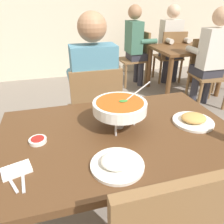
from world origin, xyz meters
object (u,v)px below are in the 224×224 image
curry_bowl (120,107)px  rice_plate (117,163)px  diner_main (93,83)px  patron_bg_middle (136,42)px  patron_bg_right (212,54)px  chair_bg_left (170,54)px  dining_table_main (119,147)px  dining_table_far (186,56)px  patron_bg_left (171,40)px  sauce_dish (38,140)px  chair_bg_right (206,69)px  appetizer_plate (193,120)px  chair_diner_main (95,110)px  chair_bg_middle (137,55)px

curry_bowl → rice_plate: curry_bowl is taller
diner_main → patron_bg_middle: 2.08m
rice_plate → patron_bg_right: bearing=43.3°
chair_bg_left → dining_table_main: bearing=-124.7°
dining_table_main → chair_bg_left: size_ratio=1.46×
chair_bg_left → patron_bg_middle: bearing=176.4°
dining_table_far → patron_bg_left: (0.03, 0.54, 0.15)m
patron_bg_middle → sauce_dish: bearing=-120.9°
diner_main → chair_bg_right: size_ratio=1.46×
patron_bg_middle → dining_table_far: bearing=-39.9°
rice_plate → dining_table_far: rice_plate is taller
rice_plate → patron_bg_middle: 3.02m
appetizer_plate → rice_plate: bearing=-155.9°
chair_diner_main → chair_bg_middle: same height
curry_bowl → dining_table_main: bearing=-109.2°
dining_table_main → appetizer_plate: appetizer_plate is taller
patron_bg_middle → patron_bg_left: bearing=0.6°
chair_bg_middle → rice_plate: bearing=-113.2°
diner_main → chair_bg_middle: diner_main is taller
diner_main → rice_plate: bearing=-95.1°
curry_bowl → rice_plate: (-0.11, -0.31, -0.11)m
dining_table_main → patron_bg_right: patron_bg_right is taller
curry_bowl → chair_bg_left: curry_bowl is taller
appetizer_plate → dining_table_main: bearing=177.5°
sauce_dish → chair_bg_left: size_ratio=0.10×
rice_plate → chair_diner_main: bearing=84.7°
dining_table_main → diner_main: 0.75m
dining_table_far → chair_bg_left: size_ratio=1.11×
rice_plate → sauce_dish: (-0.34, 0.28, -0.01)m
sauce_dish → patron_bg_middle: bearing=59.1°
chair_diner_main → chair_bg_left: bearing=45.8°
chair_bg_left → patron_bg_left: patron_bg_left is taller
chair_diner_main → chair_bg_left: 2.48m
curry_bowl → appetizer_plate: curry_bowl is taller
patron_bg_middle → rice_plate: bearing=-112.5°
chair_diner_main → patron_bg_left: size_ratio=0.69×
dining_table_far → patron_bg_left: size_ratio=0.76×
rice_plate → chair_bg_middle: (1.21, 2.84, -0.23)m
dining_table_far → patron_bg_right: (-0.01, -0.58, 0.15)m
chair_diner_main → chair_bg_middle: bearing=58.8°
diner_main → dining_table_far: diner_main is taller
dining_table_main → rice_plate: size_ratio=5.48×
chair_bg_left → appetizer_plate: bearing=-116.8°
chair_bg_right → curry_bowl: bearing=-139.6°
rice_plate → chair_bg_left: chair_bg_left is taller
patron_bg_middle → dining_table_main: bearing=-112.9°
curry_bowl → patron_bg_middle: patron_bg_middle is taller
chair_bg_left → chair_bg_middle: bearing=172.0°
chair_bg_right → dining_table_far: bearing=97.1°
curry_bowl → chair_bg_left: 2.99m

